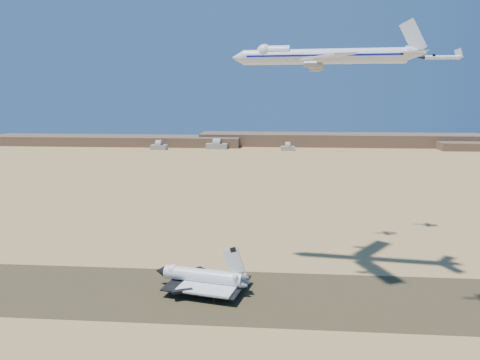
# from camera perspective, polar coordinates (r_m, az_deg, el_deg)

# --- Properties ---
(ground) EXTENTS (1200.00, 1200.00, 0.00)m
(ground) POSITION_cam_1_polar(r_m,az_deg,el_deg) (190.35, -4.18, -13.74)
(ground) COLOR tan
(ground) RESTS_ON ground
(runway) EXTENTS (600.00, 50.00, 0.06)m
(runway) POSITION_cam_1_polar(r_m,az_deg,el_deg) (190.34, -4.18, -13.73)
(runway) COLOR #483C24
(runway) RESTS_ON ground
(ridgeline) EXTENTS (960.00, 90.00, 18.00)m
(ridgeline) POSITION_cam_1_polar(r_m,az_deg,el_deg) (703.13, 7.83, 4.71)
(ridgeline) COLOR brown
(ridgeline) RESTS_ON ground
(hangars) EXTENTS (200.50, 29.50, 30.00)m
(hangars) POSITION_cam_1_polar(r_m,az_deg,el_deg) (660.25, -3.26, 4.17)
(hangars) COLOR #A39D90
(hangars) RESTS_ON ground
(shuttle) EXTENTS (39.78, 29.82, 19.60)m
(shuttle) POSITION_cam_1_polar(r_m,az_deg,el_deg) (192.27, -4.61, -11.78)
(shuttle) COLOR silver
(shuttle) RESTS_ON runway
(carrier_747) EXTENTS (78.97, 60.64, 19.62)m
(carrier_747) POSITION_cam_1_polar(r_m,az_deg,el_deg) (202.46, 9.35, 14.64)
(carrier_747) COLOR white
(crew_a) EXTENTS (0.56, 0.71, 1.69)m
(crew_a) POSITION_cam_1_polar(r_m,az_deg,el_deg) (187.54, -3.07, -13.81)
(crew_a) COLOR red
(crew_a) RESTS_ON runway
(crew_b) EXTENTS (0.82, 0.89, 1.59)m
(crew_b) POSITION_cam_1_polar(r_m,az_deg,el_deg) (187.88, -2.72, -13.77)
(crew_b) COLOR red
(crew_b) RESTS_ON runway
(crew_c) EXTENTS (1.01, 1.08, 1.68)m
(crew_c) POSITION_cam_1_polar(r_m,az_deg,el_deg) (182.74, -3.20, -14.49)
(crew_c) COLOR red
(crew_c) RESTS_ON runway
(chase_jet_a) EXTENTS (14.46, 7.69, 3.60)m
(chase_jet_a) POSITION_cam_1_polar(r_m,az_deg,el_deg) (168.87, 23.35, 13.58)
(chase_jet_a) COLOR white
(chase_jet_c) EXTENTS (14.19, 7.62, 3.53)m
(chase_jet_c) POSITION_cam_1_polar(r_m,az_deg,el_deg) (246.66, 12.73, 14.15)
(chase_jet_c) COLOR white
(chase_jet_d) EXTENTS (14.65, 8.17, 3.67)m
(chase_jet_d) POSITION_cam_1_polar(r_m,az_deg,el_deg) (271.08, 18.28, 13.48)
(chase_jet_d) COLOR white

